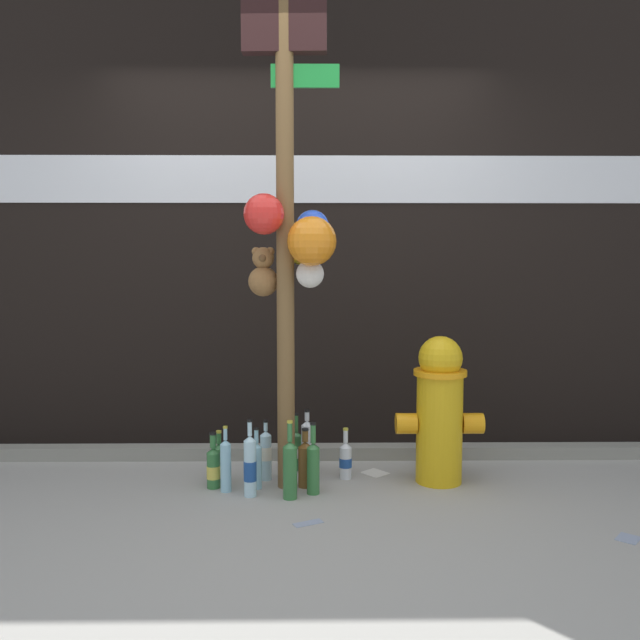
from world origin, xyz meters
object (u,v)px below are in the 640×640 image
object	(u,v)px
bottle_5	(213,467)
bottle_6	(313,466)
bottle_0	(305,463)
bottle_2	(266,454)
bottle_9	(250,466)
bottle_10	(346,460)
bottle_11	(296,450)
bottle_3	(257,464)
bottle_4	(219,462)
memorial_post	(292,213)
bottle_1	(290,468)
bottle_8	(307,447)
bottle_7	(226,465)
fire_hydrant	(440,409)

from	to	relation	value
bottle_5	bottle_6	distance (m)	0.55
bottle_0	bottle_2	world-z (taller)	bottle_2
bottle_2	bottle_9	bearing A→B (deg)	-103.82
bottle_10	bottle_11	distance (m)	0.32
bottle_2	bottle_9	xyz separation A→B (m)	(-0.06, -0.26, 0.01)
bottle_2	bottle_3	size ratio (longest dim) A/B	1.02
bottle_5	bottle_6	xyz separation A→B (m)	(0.54, -0.10, 0.03)
bottle_4	bottle_5	size ratio (longest dim) A/B	0.95
memorial_post	bottle_1	bearing A→B (deg)	-93.35
bottle_1	bottle_8	distance (m)	0.39
bottle_7	bottle_6	bearing A→B (deg)	-4.91
bottle_3	bottle_10	xyz separation A→B (m)	(0.49, 0.16, -0.03)
bottle_0	bottle_6	xyz separation A→B (m)	(0.04, -0.11, 0.02)
bottle_6	bottle_11	world-z (taller)	bottle_6
bottle_3	bottle_9	bearing A→B (deg)	-101.41
bottle_4	bottle_7	xyz separation A→B (m)	(0.06, -0.15, 0.03)
bottle_5	bottle_10	bearing A→B (deg)	11.67
memorial_post	bottle_8	distance (m)	1.34
memorial_post	bottle_9	bearing A→B (deg)	-148.87
bottle_3	bottle_8	world-z (taller)	bottle_8
bottle_7	bottle_11	distance (m)	0.52
bottle_9	bottle_2	bearing A→B (deg)	76.18
bottle_4	bottle_9	xyz separation A→B (m)	(0.20, -0.22, 0.04)
bottle_2	bottle_0	bearing A→B (deg)	-28.46
bottle_1	bottle_4	bearing A→B (deg)	147.08
bottle_3	bottle_6	xyz separation A→B (m)	(0.31, -0.09, 0.01)
bottle_2	bottle_10	bearing A→B (deg)	2.34
bottle_2	bottle_11	distance (m)	0.24
bottle_0	bottle_7	xyz separation A→B (m)	(-0.43, -0.07, 0.01)
bottle_4	bottle_10	world-z (taller)	bottle_4
bottle_2	fire_hydrant	bearing A→B (deg)	-2.62
bottle_0	bottle_6	size ratio (longest dim) A/B	0.85
bottle_7	bottle_4	bearing A→B (deg)	110.72
bottle_8	bottle_10	world-z (taller)	bottle_8
bottle_6	bottle_10	world-z (taller)	bottle_6
memorial_post	bottle_8	bearing A→B (deg)	69.97
bottle_8	bottle_10	size ratio (longest dim) A/B	1.32
bottle_10	memorial_post	bearing A→B (deg)	-153.60
bottle_1	bottle_5	xyz separation A→B (m)	(-0.42, 0.17, -0.05)
memorial_post	bottle_5	distance (m)	1.44
bottle_0	bottle_8	distance (m)	0.20
fire_hydrant	bottle_1	xyz separation A→B (m)	(-0.83, -0.26, -0.25)
bottle_5	bottle_6	bearing A→B (deg)	-10.12
memorial_post	bottle_10	distance (m)	1.42
bottle_1	bottle_0	bearing A→B (deg)	66.63
bottle_3	bottle_6	size ratio (longest dim) A/B	0.88
memorial_post	bottle_8	size ratio (longest dim) A/B	6.96
bottle_1	bottle_9	distance (m)	0.21
bottle_5	bottle_6	world-z (taller)	bottle_6
bottle_1	bottle_4	world-z (taller)	bottle_1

